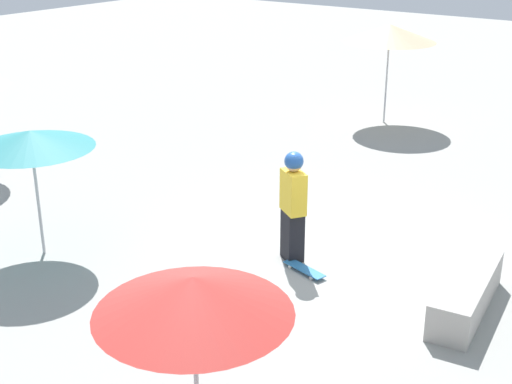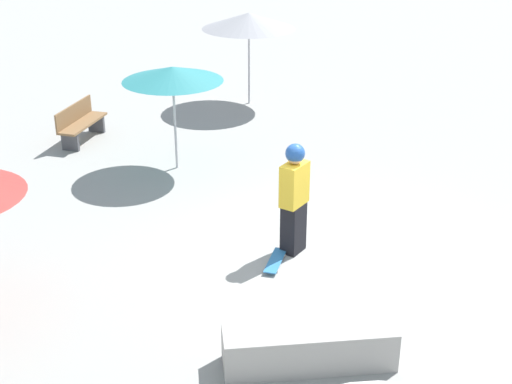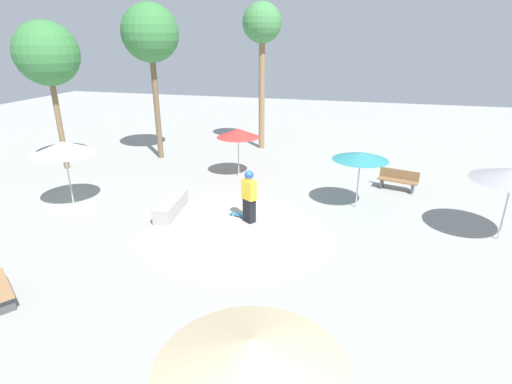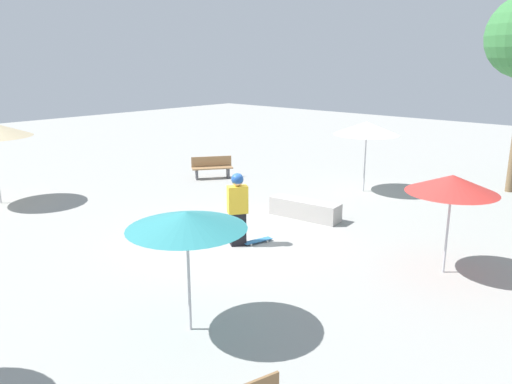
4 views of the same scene
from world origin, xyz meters
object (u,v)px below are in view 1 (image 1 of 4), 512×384
Objects in this scene: shade_umbrella_teal at (31,139)px; shade_umbrella_tan at (390,33)px; skater_main at (293,203)px; shade_umbrella_red at (193,296)px; skateboard at (304,269)px; concrete_ledge at (466,294)px.

shade_umbrella_tan reaches higher than shade_umbrella_teal.
shade_umbrella_teal is at bearing 174.27° from shade_umbrella_tan.
shade_umbrella_red is (-4.58, -1.81, 1.01)m from skater_main.
shade_umbrella_teal is (-1.96, 3.96, 1.94)m from skateboard.
skateboard is 9.52m from shade_umbrella_tan.
shade_umbrella_tan is at bearing 123.16° from skateboard.
skater_main is at bearing -163.80° from shade_umbrella_tan.
shade_umbrella_red is 5.83m from shade_umbrella_teal.
shade_umbrella_tan is at bearing 140.10° from skater_main.
skater_main is 8.93m from shade_umbrella_tan.
skateboard is at bearing 98.08° from concrete_ledge.
shade_umbrella_red is at bearing -57.15° from skateboard.
shade_umbrella_red is 13.73m from shade_umbrella_tan.
shade_umbrella_red is 1.03× the size of shade_umbrella_teal.
shade_umbrella_red is at bearing -113.51° from shade_umbrella_teal.
concrete_ledge is (0.06, -2.93, -0.74)m from skater_main.
skateboard is 4.91m from shade_umbrella_red.
shade_umbrella_tan is (8.76, 2.88, 2.36)m from skateboard.
skateboard is at bearing -161.78° from shade_umbrella_tan.
skateboard is (-0.30, -0.42, -0.95)m from skater_main.
concrete_ledge is 10.21m from shade_umbrella_tan.
shade_umbrella_red reaches higher than skateboard.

